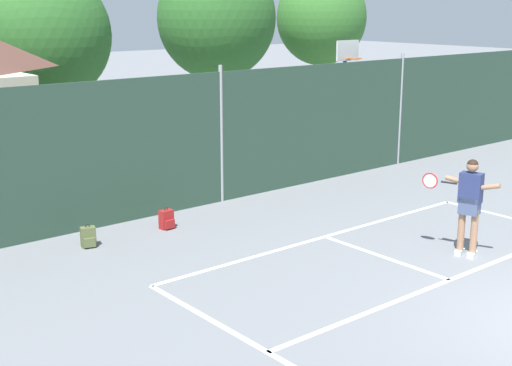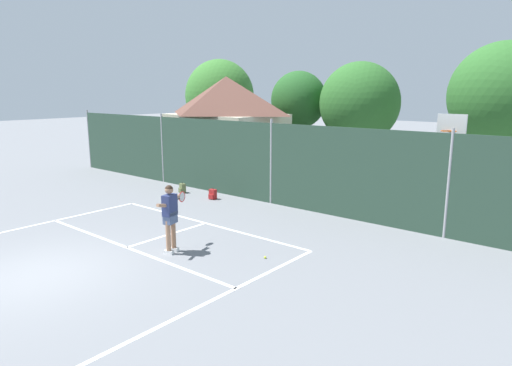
# 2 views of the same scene
# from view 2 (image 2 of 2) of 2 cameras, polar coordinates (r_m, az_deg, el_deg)

# --- Properties ---
(ground_plane) EXTENTS (120.00, 120.00, 0.00)m
(ground_plane) POSITION_cam_2_polar(r_m,az_deg,el_deg) (11.90, -26.25, -10.55)
(ground_plane) COLOR slate
(court_markings) EXTENTS (8.30, 11.10, 0.01)m
(court_markings) POSITION_cam_2_polar(r_m,az_deg,el_deg) (12.15, -23.44, -9.84)
(court_markings) COLOR white
(court_markings) RESTS_ON ground
(chainlink_fence) EXTENTS (26.09, 0.09, 3.24)m
(chainlink_fence) POSITION_cam_2_polar(r_m,az_deg,el_deg) (16.99, 1.95, 2.49)
(chainlink_fence) COLOR #284233
(chainlink_fence) RESTS_ON ground
(basketball_hoop) EXTENTS (0.90, 0.67, 3.55)m
(basketball_hoop) POSITION_cam_2_polar(r_m,az_deg,el_deg) (15.67, 23.54, 3.57)
(basketball_hoop) COLOR #284CB2
(basketball_hoop) RESTS_ON ground
(clubhouse_building) EXTENTS (5.99, 4.60, 5.02)m
(clubhouse_building) POSITION_cam_2_polar(r_m,az_deg,el_deg) (24.09, -3.78, 7.72)
(clubhouse_building) COLOR beige
(clubhouse_building) RESTS_ON ground
(treeline_backdrop) EXTENTS (26.51, 4.29, 6.34)m
(treeline_backdrop) POSITION_cam_2_polar(r_m,az_deg,el_deg) (24.03, 13.63, 10.52)
(treeline_backdrop) COLOR brown
(treeline_backdrop) RESTS_ON ground
(tennis_player) EXTENTS (0.55, 1.37, 1.85)m
(tennis_player) POSITION_cam_2_polar(r_m,az_deg,el_deg) (12.01, -10.93, -3.73)
(tennis_player) COLOR silver
(tennis_player) RESTS_ON ground
(tennis_ball) EXTENTS (0.07, 0.07, 0.07)m
(tennis_ball) POSITION_cam_2_polar(r_m,az_deg,el_deg) (11.70, 1.17, -9.49)
(tennis_ball) COLOR #CCE033
(tennis_ball) RESTS_ON ground
(backpack_olive) EXTENTS (0.32, 0.30, 0.46)m
(backpack_olive) POSITION_cam_2_polar(r_m,az_deg,el_deg) (19.23, -9.41, -0.68)
(backpack_olive) COLOR #566038
(backpack_olive) RESTS_ON ground
(backpack_red) EXTENTS (0.29, 0.26, 0.46)m
(backpack_red) POSITION_cam_2_polar(r_m,az_deg,el_deg) (17.95, -5.57, -1.47)
(backpack_red) COLOR maroon
(backpack_red) RESTS_ON ground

